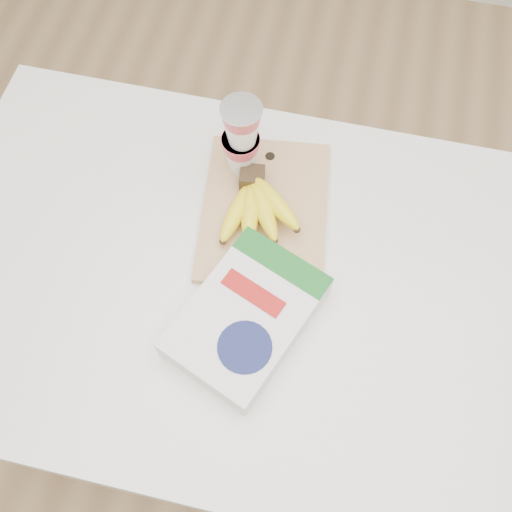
{
  "coord_description": "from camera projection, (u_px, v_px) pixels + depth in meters",
  "views": [
    {
      "loc": [
        0.14,
        -0.41,
        1.91
      ],
      "look_at": [
        0.04,
        0.03,
        0.95
      ],
      "focal_mm": 40.0,
      "sensor_mm": 36.0,
      "label": 1
    }
  ],
  "objects": [
    {
      "name": "bananas",
      "position": [
        256.0,
        206.0,
        1.1
      ],
      "size": [
        0.17,
        0.18,
        0.06
      ],
      "color": "#382816",
      "rests_on": "cutting_board"
    },
    {
      "name": "table",
      "position": [
        240.0,
        345.0,
        1.49
      ],
      "size": [
        1.22,
        0.81,
        0.91
      ],
      "primitive_type": "cube",
      "color": "white",
      "rests_on": "ground"
    },
    {
      "name": "cutting_board",
      "position": [
        264.0,
        210.0,
        1.13
      ],
      "size": [
        0.28,
        0.36,
        0.02
      ],
      "primitive_type": "cube",
      "rotation": [
        0.0,
        0.0,
        0.12
      ],
      "color": "tan",
      "rests_on": "table"
    },
    {
      "name": "cereal_box",
      "position": [
        247.0,
        317.0,
        1.01
      ],
      "size": [
        0.28,
        0.33,
        0.06
      ],
      "rotation": [
        0.0,
        0.0,
        -0.38
      ],
      "color": "white",
      "rests_on": "table"
    },
    {
      "name": "room",
      "position": [
        222.0,
        131.0,
        0.69
      ],
      "size": [
        4.0,
        4.0,
        4.0
      ],
      "color": "tan",
      "rests_on": "ground"
    },
    {
      "name": "yogurt_stack",
      "position": [
        241.0,
        137.0,
        1.08
      ],
      "size": [
        0.08,
        0.08,
        0.18
      ],
      "color": "white",
      "rests_on": "cutting_board"
    }
  ]
}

